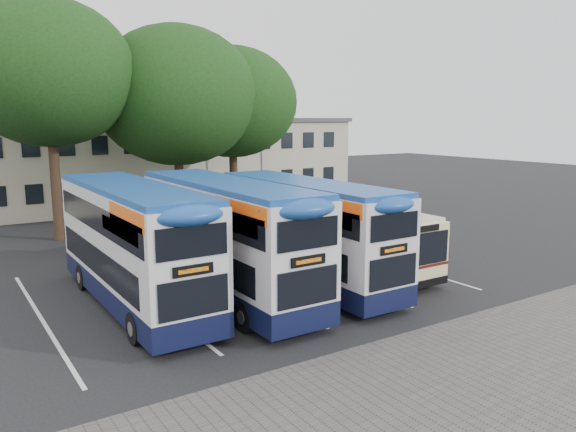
# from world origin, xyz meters

# --- Properties ---
(ground) EXTENTS (120.00, 120.00, 0.00)m
(ground) POSITION_xyz_m (0.00, 0.00, 0.00)
(ground) COLOR black
(ground) RESTS_ON ground
(paving_strip) EXTENTS (40.00, 6.00, 0.01)m
(paving_strip) POSITION_xyz_m (-2.00, -5.00, 0.01)
(paving_strip) COLOR #595654
(paving_strip) RESTS_ON ground
(bay_lines) EXTENTS (14.12, 11.00, 0.01)m
(bay_lines) POSITION_xyz_m (-3.75, 5.00, 0.01)
(bay_lines) COLOR silver
(bay_lines) RESTS_ON ground
(depot_building) EXTENTS (32.40, 8.40, 6.20)m
(depot_building) POSITION_xyz_m (0.00, 26.99, 3.15)
(depot_building) COLOR beige
(depot_building) RESTS_ON ground
(lamp_post) EXTENTS (0.25, 1.05, 9.06)m
(lamp_post) POSITION_xyz_m (6.00, 19.97, 5.08)
(lamp_post) COLOR gray
(lamp_post) RESTS_ON ground
(tree_left) EXTENTS (8.51, 8.51, 11.99)m
(tree_left) POSITION_xyz_m (-7.86, 16.94, 8.36)
(tree_left) COLOR black
(tree_left) RESTS_ON ground
(tree_mid) EXTENTS (9.17, 9.17, 11.32)m
(tree_mid) POSITION_xyz_m (-1.12, 17.21, 7.41)
(tree_mid) COLOR black
(tree_mid) RESTS_ON ground
(tree_right) EXTENTS (7.88, 7.88, 10.49)m
(tree_right) POSITION_xyz_m (2.68, 17.78, 7.13)
(tree_right) COLOR black
(tree_right) RESTS_ON ground
(bus_dd_left) EXTENTS (2.37, 9.76, 4.06)m
(bus_dd_left) POSITION_xyz_m (-7.85, 4.74, 2.24)
(bus_dd_left) COLOR black
(bus_dd_left) RESTS_ON ground
(bus_dd_mid) EXTENTS (2.38, 9.82, 4.09)m
(bus_dd_mid) POSITION_xyz_m (-4.86, 3.90, 2.25)
(bus_dd_mid) COLOR black
(bus_dd_mid) RESTS_ON ground
(bus_dd_right) EXTENTS (2.28, 9.39, 3.91)m
(bus_dd_right) POSITION_xyz_m (-1.67, 3.72, 2.15)
(bus_dd_right) COLOR black
(bus_dd_right) RESTS_ON ground
(bus_single) EXTENTS (2.26, 8.87, 2.64)m
(bus_single) POSITION_xyz_m (1.20, 4.78, 1.50)
(bus_single) COLOR beige
(bus_single) RESTS_ON ground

